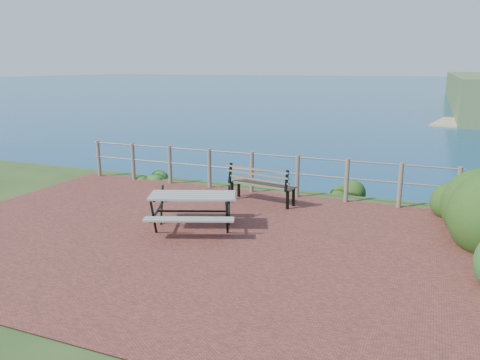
% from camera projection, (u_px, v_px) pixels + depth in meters
% --- Properties ---
extents(ground, '(10.00, 7.00, 0.12)m').
position_uv_depth(ground, '(186.00, 237.00, 8.53)').
color(ground, brown).
rests_on(ground, ground).
extents(ocean, '(1200.00, 1200.00, 0.00)m').
position_uv_depth(ocean, '(425.00, 74.00, 188.35)').
color(ocean, navy).
rests_on(ocean, ground).
extents(safety_railing, '(9.40, 0.10, 1.00)m').
position_uv_depth(safety_railing, '(252.00, 170.00, 11.40)').
color(safety_railing, '#6B5B4C').
rests_on(safety_railing, ground).
extents(picnic_table, '(1.73, 1.31, 0.67)m').
position_uv_depth(picnic_table, '(193.00, 208.00, 8.82)').
color(picnic_table, '#9A958A').
rests_on(picnic_table, ground).
extents(park_bench, '(1.60, 0.66, 0.88)m').
position_uv_depth(park_bench, '(262.00, 179.00, 10.50)').
color(park_bench, brown).
rests_on(park_bench, ground).
extents(shrub_right_edge, '(0.98, 0.98, 1.40)m').
position_uv_depth(shrub_right_edge, '(460.00, 215.00, 9.80)').
color(shrub_right_edge, '#224816').
rests_on(shrub_right_edge, ground).
extents(shrub_lip_west, '(0.70, 0.70, 0.42)m').
position_uv_depth(shrub_lip_west, '(151.00, 178.00, 13.00)').
color(shrub_lip_west, '#275921').
rests_on(shrub_lip_west, ground).
extents(shrub_lip_east, '(0.73, 0.73, 0.45)m').
position_uv_depth(shrub_lip_east, '(348.00, 192.00, 11.59)').
color(shrub_lip_east, '#224816').
rests_on(shrub_lip_east, ground).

